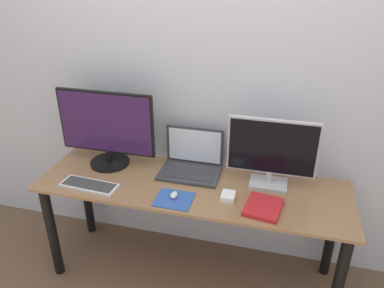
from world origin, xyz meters
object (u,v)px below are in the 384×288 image
Objects in this scene: monitor_left at (106,129)px; keyboard at (89,185)px; laptop at (192,161)px; power_brick at (228,196)px; mouse at (174,195)px; book at (263,207)px; monitor_right at (272,152)px.

keyboard is (0.00, -0.29, -0.24)m from monitor_left.
laptop reaches higher than power_brick.
monitor_left reaches higher than keyboard.
laptop is (0.55, 0.05, -0.19)m from monitor_left.
mouse reaches higher than keyboard.
laptop is at bearing 147.90° from book.
monitor_left is 2.60× the size of book.
book is at bearing -32.10° from laptop.
power_brick is (-0.20, 0.05, 0.00)m from book.
power_brick is at bearing -136.38° from monitor_right.
mouse is (0.52, 0.01, 0.01)m from keyboard.
monitor_right reaches higher than book.
monitor_left is at bearing -180.00° from monitor_right.
laptop is at bearing 86.43° from mouse.
monitor_left reaches higher than power_brick.
monitor_left is at bearing -174.68° from laptop.
mouse is at bearing 1.55° from keyboard.
laptop is at bearing 137.86° from power_brick.
monitor_right is at bearing 15.55° from keyboard.
laptop is 0.64m from keyboard.
monitor_right is 0.36m from power_brick.
monitor_left is 1.78× the size of keyboard.
book is (-0.01, -0.25, -0.21)m from monitor_right.
book is (0.48, -0.30, -0.05)m from laptop.
monitor_right reaches higher than power_brick.
book is at bearing -13.81° from power_brick.
mouse is at bearing -151.73° from monitor_right.
power_brick is (0.30, 0.07, -0.00)m from mouse.
mouse is (-0.51, -0.27, -0.20)m from monitor_right.
book is 2.57× the size of power_brick.
monitor_left is 0.38m from keyboard.
book is at bearing -91.91° from monitor_right.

